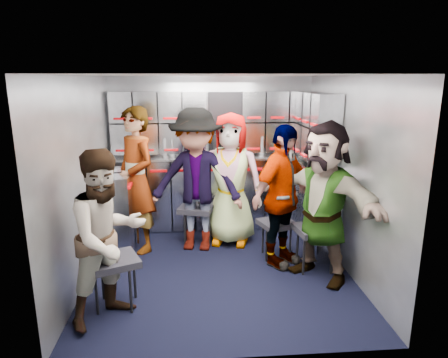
{
  "coord_description": "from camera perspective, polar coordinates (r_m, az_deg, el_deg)",
  "views": [
    {
      "loc": [
        -0.27,
        -4.1,
        2.07
      ],
      "look_at": [
        0.08,
        0.35,
        0.94
      ],
      "focal_mm": 32.0,
      "sensor_mm": 36.0,
      "label": 1
    }
  ],
  "objects": [
    {
      "name": "floor",
      "position": [
        4.6,
        -0.68,
        -12.55
      ],
      "size": [
        3.0,
        3.0,
        0.0
      ],
      "primitive_type": "plane",
      "color": "black",
      "rests_on": "ground"
    },
    {
      "name": "wall_back",
      "position": [
        5.7,
        -1.74,
        3.88
      ],
      "size": [
        2.8,
        0.04,
        2.1
      ],
      "primitive_type": "cube",
      "color": "gray",
      "rests_on": "ground"
    },
    {
      "name": "wall_left",
      "position": [
        4.37,
        -19.35,
        -0.12
      ],
      "size": [
        0.04,
        3.0,
        2.1
      ],
      "primitive_type": "cube",
      "color": "gray",
      "rests_on": "ground"
    },
    {
      "name": "wall_right",
      "position": [
        4.54,
        17.18,
        0.57
      ],
      "size": [
        0.04,
        3.0,
        2.1
      ],
      "primitive_type": "cube",
      "color": "gray",
      "rests_on": "ground"
    },
    {
      "name": "ceiling",
      "position": [
        4.11,
        -0.77,
        14.6
      ],
      "size": [
        2.8,
        3.0,
        0.02
      ],
      "primitive_type": "cube",
      "color": "silver",
      "rests_on": "wall_back"
    },
    {
      "name": "cart_bank_back",
      "position": [
        5.62,
        -1.59,
        -2.08
      ],
      "size": [
        2.68,
        0.38,
        0.99
      ],
      "primitive_type": "cube",
      "color": "#9498A2",
      "rests_on": "ground"
    },
    {
      "name": "cart_bank_left",
      "position": [
        5.0,
        -14.92,
        -4.65
      ],
      "size": [
        0.38,
        0.76,
        0.99
      ],
      "primitive_type": "cube",
      "color": "#9498A2",
      "rests_on": "ground"
    },
    {
      "name": "counter",
      "position": [
        5.5,
        -1.63,
        3.13
      ],
      "size": [
        2.68,
        0.42,
        0.03
      ],
      "primitive_type": "cube",
      "color": "#B5B8BD",
      "rests_on": "cart_bank_back"
    },
    {
      "name": "locker_bank_back",
      "position": [
        5.49,
        -1.69,
        8.12
      ],
      "size": [
        2.68,
        0.28,
        0.82
      ],
      "primitive_type": "cube",
      "color": "#9498A2",
      "rests_on": "wall_back"
    },
    {
      "name": "locker_bank_right",
      "position": [
        5.07,
        13.07,
        7.26
      ],
      "size": [
        0.28,
        1.0,
        0.82
      ],
      "primitive_type": "cube",
      "color": "#9498A2",
      "rests_on": "wall_right"
    },
    {
      "name": "right_cabinet",
      "position": [
        5.18,
        12.79,
        -3.8
      ],
      "size": [
        0.28,
        1.2,
        1.0
      ],
      "primitive_type": "cube",
      "color": "#9498A2",
      "rests_on": "ground"
    },
    {
      "name": "coffee_niche",
      "position": [
        5.56,
        0.15,
        8.0
      ],
      "size": [
        0.46,
        0.16,
        0.84
      ],
      "primitive_type": null,
      "color": "black",
      "rests_on": "wall_back"
    },
    {
      "name": "red_latch_strip",
      "position": [
        5.33,
        -1.51,
        1.29
      ],
      "size": [
        2.6,
        0.02,
        0.03
      ],
      "primitive_type": "cube",
      "color": "#AB0308",
      "rests_on": "cart_bank_back"
    },
    {
      "name": "jump_seat_near_left",
      "position": [
        3.85,
        -15.37,
        -11.58
      ],
      "size": [
        0.53,
        0.52,
        0.49
      ],
      "rotation": [
        0.0,
        0.0,
        0.41
      ],
      "color": "black",
      "rests_on": "ground"
    },
    {
      "name": "jump_seat_mid_left",
      "position": [
        5.12,
        -3.93,
        -4.46
      ],
      "size": [
        0.5,
        0.49,
        0.49
      ],
      "rotation": [
        0.0,
        0.0,
        -0.27
      ],
      "color": "black",
      "rests_on": "ground"
    },
    {
      "name": "jump_seat_center",
      "position": [
        5.3,
        0.72,
        -4.01
      ],
      "size": [
        0.48,
        0.47,
        0.47
      ],
      "rotation": [
        0.0,
        0.0,
        0.28
      ],
      "color": "black",
      "rests_on": "ground"
    },
    {
      "name": "jump_seat_mid_right",
      "position": [
        4.75,
        7.55,
        -6.57
      ],
      "size": [
        0.47,
        0.46,
        0.45
      ],
      "rotation": [
        0.0,
        0.0,
        0.32
      ],
      "color": "black",
      "rests_on": "ground"
    },
    {
      "name": "jump_seat_near_right",
      "position": [
        4.51,
        12.92,
        -7.38
      ],
      "size": [
        0.47,
        0.45,
        0.5
      ],
      "rotation": [
        0.0,
        0.0,
        0.13
      ],
      "color": "black",
      "rests_on": "ground"
    },
    {
      "name": "attendant_standing",
      "position": [
        4.9,
        -12.43,
        -0.18
      ],
      "size": [
        0.73,
        0.77,
        1.76
      ],
      "primitive_type": "imported",
      "rotation": [
        0.0,
        0.0,
        -0.91
      ],
      "color": "black",
      "rests_on": "ground"
    },
    {
      "name": "attendant_arc_a",
      "position": [
        3.56,
        -16.25,
        -8.0
      ],
      "size": [
        0.93,
        0.93,
        1.52
      ],
      "primitive_type": "imported",
      "rotation": [
        0.0,
        0.0,
        0.77
      ],
      "color": "black",
      "rests_on": "ground"
    },
    {
      "name": "attendant_arc_b",
      "position": [
        4.82,
        -3.99,
        -0.24
      ],
      "size": [
        1.23,
        0.86,
        1.74
      ],
      "primitive_type": "imported",
      "rotation": [
        0.0,
        0.0,
        -0.2
      ],
      "color": "black",
      "rests_on": "ground"
    },
    {
      "name": "attendant_arc_c",
      "position": [
        5.01,
        0.92,
        -0.08
      ],
      "size": [
        0.92,
        0.71,
        1.67
      ],
      "primitive_type": "imported",
      "rotation": [
        0.0,
        0.0,
        -0.25
      ],
      "color": "black",
      "rests_on": "ground"
    },
    {
      "name": "attendant_arc_d",
      "position": [
        4.46,
        8.19,
        -2.52
      ],
      "size": [
        0.96,
        0.92,
        1.6
      ],
      "primitive_type": "imported",
      "rotation": [
        0.0,
        0.0,
        0.74
      ],
      "color": "black",
      "rests_on": "ground"
    },
    {
      "name": "attendant_arc_e",
      "position": [
        4.22,
        13.94,
        -3.22
      ],
      "size": [
        1.35,
        1.53,
        1.68
      ],
      "primitive_type": "imported",
      "rotation": [
        0.0,
        0.0,
        -0.91
      ],
      "color": "black",
      "rests_on": "ground"
    },
    {
      "name": "bottle_left",
      "position": [
        5.43,
        -8.42,
        4.42
      ],
      "size": [
        0.07,
        0.07,
        0.27
      ],
      "primitive_type": "cylinder",
      "color": "white",
      "rests_on": "counter"
    },
    {
      "name": "bottle_mid",
      "position": [
        5.42,
        -7.41,
        4.37
      ],
      "size": [
        0.06,
        0.06,
        0.25
      ],
      "primitive_type": "cylinder",
      "color": "white",
      "rests_on": "counter"
    },
    {
      "name": "bottle_right",
      "position": [
        5.5,
        5.41,
        4.68
      ],
      "size": [
        0.07,
        0.07,
        0.27
      ],
      "primitive_type": "cylinder",
      "color": "white",
      "rests_on": "counter"
    },
    {
      "name": "cup_left",
      "position": [
        5.42,
        -4.45,
        3.62
      ],
      "size": [
        0.08,
        0.08,
        0.1
      ],
      "primitive_type": "cylinder",
      "color": "tan",
      "rests_on": "counter"
    },
    {
      "name": "cup_right",
      "position": [
        5.62,
        11.02,
        3.82
      ],
      "size": [
        0.07,
        0.07,
        0.1
      ],
      "primitive_type": "cylinder",
      "color": "tan",
      "rests_on": "counter"
    }
  ]
}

